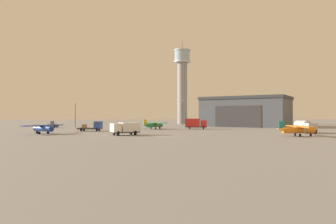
% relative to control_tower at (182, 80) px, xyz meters
% --- Properties ---
extents(ground_plane, '(400.00, 400.00, 0.00)m').
position_rel_control_tower_xyz_m(ground_plane, '(-12.46, -76.15, -20.18)').
color(ground_plane, gray).
extents(control_tower, '(7.67, 7.67, 38.30)m').
position_rel_control_tower_xyz_m(control_tower, '(0.00, 0.00, 0.00)').
color(control_tower, gray).
rests_on(control_tower, ground_plane).
extents(hangar, '(35.76, 33.04, 10.86)m').
position_rel_control_tower_xyz_m(hangar, '(20.63, -28.92, -14.73)').
color(hangar, '#4C5159').
rests_on(hangar, ground_plane).
extents(airplane_blue, '(7.80, 8.76, 2.96)m').
position_rel_control_tower_xyz_m(airplane_blue, '(-38.66, -69.56, -18.79)').
color(airplane_blue, '#2847A8').
rests_on(airplane_blue, ground_plane).
extents(airplane_green, '(7.76, 8.57, 2.93)m').
position_rel_control_tower_xyz_m(airplane_green, '(-13.68, -48.23, -18.81)').
color(airplane_green, '#287A42').
rests_on(airplane_green, ground_plane).
extents(airplane_orange, '(8.11, 10.32, 3.05)m').
position_rel_control_tower_xyz_m(airplane_orange, '(15.10, -79.92, -18.75)').
color(airplane_orange, orange).
rests_on(airplane_orange, ground_plane).
extents(truck_fuel_tanker_silver, '(3.58, 6.25, 2.99)m').
position_rel_control_tower_xyz_m(truck_fuel_tanker_silver, '(22.01, -69.33, -18.53)').
color(truck_fuel_tanker_silver, '#38383D').
rests_on(truck_fuel_tanker_silver, ground_plane).
extents(truck_box_white, '(6.49, 5.04, 2.70)m').
position_rel_control_tower_xyz_m(truck_box_white, '(-19.86, -74.35, -18.62)').
color(truck_box_white, '#38383D').
rests_on(truck_box_white, ground_plane).
extents(truck_box_red, '(6.69, 3.71, 3.14)m').
position_rel_control_tower_xyz_m(truck_box_red, '(-1.08, -48.43, -18.43)').
color(truck_box_red, '#38383D').
rests_on(truck_box_red, ground_plane).
extents(truck_flatbed_blue, '(6.52, 3.66, 2.59)m').
position_rel_control_tower_xyz_m(truck_flatbed_blue, '(-29.55, -58.47, -18.92)').
color(truck_flatbed_blue, '#38383D').
rests_on(truck_flatbed_blue, ground_plane).
extents(car_black, '(4.49, 2.70, 1.37)m').
position_rel_control_tower_xyz_m(car_black, '(-47.74, -35.37, -19.43)').
color(car_black, black).
rests_on(car_black, ground_plane).
extents(light_post_west, '(0.44, 0.44, 8.53)m').
position_rel_control_tower_xyz_m(light_post_west, '(-40.12, -34.95, -15.08)').
color(light_post_west, '#38383D').
rests_on(light_post_west, ground_plane).
extents(light_post_east, '(0.44, 0.44, 9.86)m').
position_rel_control_tower_xyz_m(light_post_east, '(-2.46, -24.77, -14.39)').
color(light_post_east, '#38383D').
rests_on(light_post_east, ground_plane).
extents(traffic_cone_near_left, '(0.36, 0.36, 0.62)m').
position_rel_control_tower_xyz_m(traffic_cone_near_left, '(-32.45, -64.71, -19.87)').
color(traffic_cone_near_left, black).
rests_on(traffic_cone_near_left, ground_plane).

